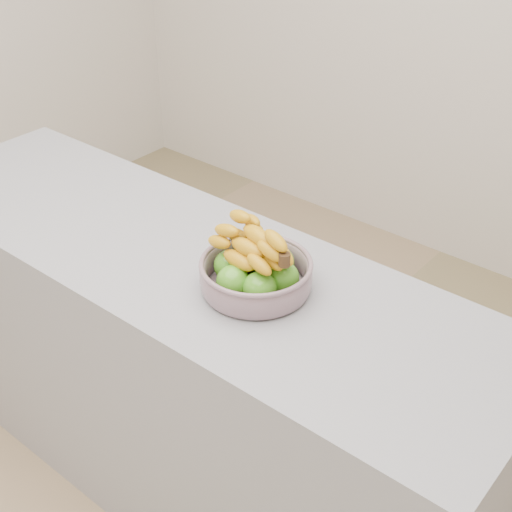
{
  "coord_description": "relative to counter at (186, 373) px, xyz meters",
  "views": [
    {
      "loc": [
        1.21,
        -0.95,
        1.96
      ],
      "look_at": [
        0.28,
        0.19,
        1.0
      ],
      "focal_mm": 50.0,
      "sensor_mm": 36.0,
      "label": 1
    }
  ],
  "objects": [
    {
      "name": "ground",
      "position": [
        0.0,
        -0.19,
        -0.45
      ],
      "size": [
        4.0,
        4.0,
        0.0
      ],
      "primitive_type": "plane",
      "color": "#947B5A",
      "rests_on": "ground"
    },
    {
      "name": "counter",
      "position": [
        0.0,
        0.0,
        0.0
      ],
      "size": [
        2.0,
        0.6,
        0.9
      ],
      "primitive_type": "cube",
      "color": "#9F9EA6",
      "rests_on": "ground"
    },
    {
      "name": "fruit_bowl",
      "position": [
        0.28,
        0.0,
        0.51
      ],
      "size": [
        0.28,
        0.28,
        0.18
      ],
      "rotation": [
        0.0,
        0.0,
        -0.23
      ],
      "color": "#939EB0",
      "rests_on": "counter"
    }
  ]
}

